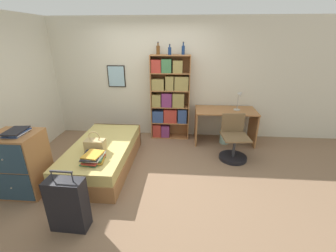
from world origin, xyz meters
name	(u,v)px	position (x,y,z in m)	size (l,w,h in m)	color
ground_plane	(145,168)	(0.00, 0.00, 0.00)	(14.00, 14.00, 0.00)	#84664C
wall_back	(155,79)	(0.00, 1.60, 1.30)	(10.00, 0.09, 2.60)	beige
wall_left	(3,95)	(-2.31, 0.00, 1.30)	(0.06, 10.00, 2.60)	beige
bed	(103,155)	(-0.75, 0.02, 0.22)	(1.00, 1.92, 0.45)	#A36B3D
handbag	(95,145)	(-0.74, -0.27, 0.56)	(0.31, 0.18, 0.35)	tan
book_stack_on_bed	(93,157)	(-0.65, -0.58, 0.52)	(0.33, 0.37, 0.13)	#427A4C
suitcase	(68,205)	(-0.67, -1.39, 0.34)	(0.45, 0.23, 0.81)	black
dresser	(21,163)	(-1.68, -0.75, 0.47)	(0.63, 0.56, 0.94)	#A36B3D
magazine_pile_on_dresser	(16,132)	(-1.62, -0.75, 0.98)	(0.26, 0.38, 0.07)	#334C84
bookcase	(169,98)	(0.33, 1.40, 0.93)	(0.84, 0.29, 1.85)	#A36B3D
bottle_green	(158,50)	(0.11, 1.44, 1.94)	(0.07, 0.07, 0.25)	brown
bottle_brown	(170,51)	(0.35, 1.39, 1.93)	(0.07, 0.07, 0.21)	navy
bottle_clear	(183,50)	(0.62, 1.43, 1.94)	(0.07, 0.07, 0.25)	navy
desk	(225,120)	(1.56, 1.22, 0.52)	(1.27, 0.66, 0.75)	#A36B3D
desk_lamp	(240,97)	(1.82, 1.22, 1.04)	(0.18, 0.13, 0.44)	#ADA89E
desk_chair	(233,146)	(1.64, 0.50, 0.26)	(0.53, 0.53, 0.84)	black
waste_bin	(224,137)	(1.58, 1.15, 0.14)	(0.20, 0.20, 0.29)	#99C1B2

